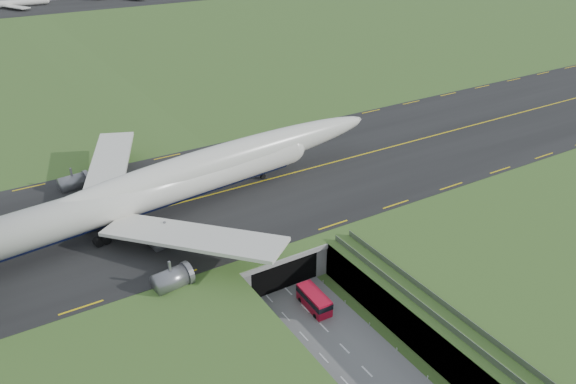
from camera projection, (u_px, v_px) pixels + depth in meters
ground at (313, 317)px, 83.90m from camera, size 900.00×900.00×0.00m
airfield_deck at (313, 301)px, 82.51m from camera, size 800.00×800.00×6.00m
trench_road at (342, 347)px, 78.17m from camera, size 12.00×75.00×0.20m
taxiway at (217, 193)px, 106.06m from camera, size 800.00×44.00×0.18m
tunnel_portal at (258, 246)px, 95.01m from camera, size 17.00×22.30×6.00m
guideway at (467, 339)px, 72.03m from camera, size 3.00×53.00×7.05m
jumbo_jet at (169, 184)px, 97.89m from camera, size 93.82×60.12×20.04m
shuttle_tram at (314, 300)px, 85.05m from camera, size 2.78×6.77×2.75m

